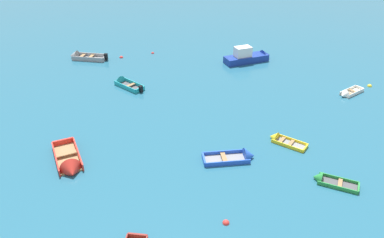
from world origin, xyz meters
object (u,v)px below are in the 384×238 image
at_px(rowboat_white_back_row_center, 347,94).
at_px(mooring_buoy_central, 121,58).
at_px(mooring_buoy_near_foreground, 226,223).
at_px(rowboat_grey_midfield_right, 82,57).
at_px(motor_launch_deep_blue_cluster_outer, 249,57).
at_px(rowboat_blue_back_row_right, 240,157).
at_px(rowboat_green_outer_left, 325,180).
at_px(rowboat_red_far_right, 70,165).
at_px(rowboat_yellow_outer_right, 279,139).
at_px(rowboat_turquoise_near_left, 124,83).
at_px(mooring_buoy_between_boats_left, 370,86).
at_px(mooring_buoy_far_field, 153,53).

relative_size(rowboat_white_back_row_center, mooring_buoy_central, 6.60).
distance_m(rowboat_white_back_row_center, mooring_buoy_central, 25.92).
relative_size(rowboat_white_back_row_center, mooring_buoy_near_foreground, 7.11).
bearing_deg(rowboat_white_back_row_center, rowboat_grey_midfield_right, 162.75).
distance_m(motor_launch_deep_blue_cluster_outer, rowboat_blue_back_row_right, 19.63).
height_order(rowboat_green_outer_left, mooring_buoy_central, rowboat_green_outer_left).
xyz_separation_m(rowboat_red_far_right, mooring_buoy_central, (-0.65, 21.67, -0.24)).
height_order(rowboat_white_back_row_center, mooring_buoy_central, rowboat_white_back_row_center).
xyz_separation_m(rowboat_yellow_outer_right, rowboat_blue_back_row_right, (-3.26, -2.49, 0.04)).
distance_m(rowboat_white_back_row_center, mooring_buoy_near_foreground, 21.29).
bearing_deg(rowboat_turquoise_near_left, rowboat_red_far_right, -94.86).
bearing_deg(rowboat_blue_back_row_right, rowboat_yellow_outer_right, 37.37).
xyz_separation_m(mooring_buoy_near_foreground, mooring_buoy_central, (-11.45, 26.58, 0.00)).
relative_size(rowboat_turquoise_near_left, mooring_buoy_near_foreground, 8.72).
height_order(rowboat_grey_midfield_right, mooring_buoy_central, rowboat_grey_midfield_right).
bearing_deg(rowboat_blue_back_row_right, mooring_buoy_near_foreground, -102.14).
distance_m(mooring_buoy_near_foreground, mooring_buoy_central, 28.94).
relative_size(rowboat_blue_back_row_right, mooring_buoy_between_boats_left, 8.52).
bearing_deg(motor_launch_deep_blue_cluster_outer, rowboat_turquoise_near_left, -152.73).
height_order(rowboat_green_outer_left, rowboat_red_far_right, rowboat_red_far_right).
xyz_separation_m(rowboat_grey_midfield_right, rowboat_turquoise_near_left, (6.52, -7.25, -0.04)).
relative_size(rowboat_red_far_right, mooring_buoy_central, 10.42).
bearing_deg(motor_launch_deep_blue_cluster_outer, rowboat_blue_back_row_right, -97.61).
xyz_separation_m(rowboat_white_back_row_center, rowboat_blue_back_row_right, (-11.31, -10.76, 0.01)).
bearing_deg(mooring_buoy_between_boats_left, rowboat_turquoise_near_left, -178.99).
relative_size(rowboat_red_far_right, rowboat_turquoise_near_left, 1.29).
distance_m(rowboat_yellow_outer_right, mooring_buoy_far_field, 23.00).
relative_size(rowboat_yellow_outer_right, rowboat_grey_midfield_right, 0.63).
bearing_deg(mooring_buoy_between_boats_left, mooring_buoy_central, 164.88).
bearing_deg(rowboat_grey_midfield_right, mooring_buoy_between_boats_left, -12.07).
height_order(motor_launch_deep_blue_cluster_outer, mooring_buoy_far_field, motor_launch_deep_blue_cluster_outer).
distance_m(rowboat_blue_back_row_right, mooring_buoy_between_boats_left, 19.27).
distance_m(rowboat_green_outer_left, rowboat_grey_midfield_right, 31.87).
relative_size(rowboat_grey_midfield_right, mooring_buoy_near_foreground, 11.59).
distance_m(rowboat_red_far_right, motor_launch_deep_blue_cluster_outer, 25.58).
distance_m(rowboat_yellow_outer_right, rowboat_red_far_right, 15.91).
relative_size(motor_launch_deep_blue_cluster_outer, mooring_buoy_between_boats_left, 12.89).
bearing_deg(mooring_buoy_near_foreground, rowboat_blue_back_row_right, 77.86).
bearing_deg(rowboat_blue_back_row_right, rowboat_green_outer_left, -23.41).
bearing_deg(rowboat_yellow_outer_right, mooring_buoy_between_boats_left, 43.28).
bearing_deg(rowboat_green_outer_left, mooring_buoy_between_boats_left, 59.97).
distance_m(rowboat_grey_midfield_right, motor_launch_deep_blue_cluster_outer, 20.10).
height_order(rowboat_turquoise_near_left, mooring_buoy_central, rowboat_turquoise_near_left).
distance_m(motor_launch_deep_blue_cluster_outer, mooring_buoy_far_field, 12.02).
xyz_separation_m(rowboat_white_back_row_center, rowboat_turquoise_near_left, (-22.29, 1.70, 0.05)).
height_order(rowboat_blue_back_row_right, mooring_buoy_far_field, rowboat_blue_back_row_right).
relative_size(rowboat_white_back_row_center, mooring_buoy_between_boats_left, 6.39).
height_order(rowboat_blue_back_row_right, mooring_buoy_between_boats_left, rowboat_blue_back_row_right).
distance_m(rowboat_yellow_outer_right, motor_launch_deep_blue_cluster_outer, 16.99).
bearing_deg(mooring_buoy_between_boats_left, motor_launch_deep_blue_cluster_outer, 150.77).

